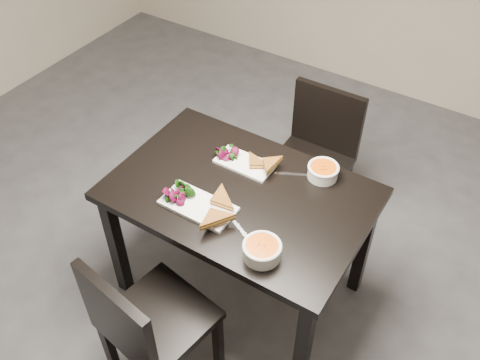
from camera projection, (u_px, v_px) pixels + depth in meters
The scene contains 14 objects.
ground at pixel (198, 300), 2.91m from camera, with size 5.00×5.00×0.00m, color #47474C.
table at pixel (240, 206), 2.53m from camera, with size 1.20×0.80×0.75m.
chair_near at pixel (144, 323), 2.25m from camera, with size 0.48×0.48×0.85m.
chair_far at pixel (316, 151), 3.07m from camera, with size 0.42×0.42×0.85m.
plate_near at pixel (198, 206), 2.38m from camera, with size 0.34×0.17×0.02m, color white.
sandwich_near at pixel (212, 204), 2.34m from camera, with size 0.17×0.13×0.05m, color #AF6424, non-canonical shape.
salad_near at pixel (180, 192), 2.39m from camera, with size 0.11×0.10×0.05m, color black, non-canonical shape.
soup_bowl_near at pixel (262, 250), 2.15m from camera, with size 0.16×0.16×0.07m.
cutlery_near at pixel (245, 234), 2.26m from camera, with size 0.18×0.02×0.00m, color silver.
plate_far at pixel (245, 164), 2.59m from camera, with size 0.28×0.14×0.01m, color white.
sandwich_far at pixel (255, 165), 2.53m from camera, with size 0.14×0.11×0.05m, color #AF6424, non-canonical shape.
salad_far at pixel (227, 152), 2.61m from camera, with size 0.09×0.08×0.04m, color black, non-canonical shape.
soup_bowl_far at pixel (323, 171), 2.50m from camera, with size 0.15×0.15×0.07m.
cutlery_far at pixel (293, 174), 2.54m from camera, with size 0.18×0.02×0.00m, color silver.
Camera 1 is at (1.07, -1.27, 2.48)m, focal length 39.66 mm.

